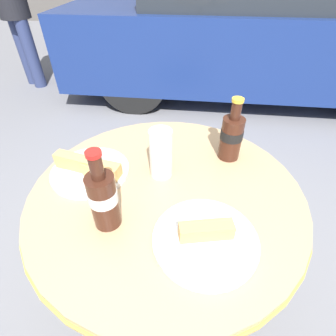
{
  "coord_description": "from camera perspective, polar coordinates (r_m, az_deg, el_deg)",
  "views": [
    {
      "loc": [
        0.07,
        -0.55,
        1.32
      ],
      "look_at": [
        0.0,
        0.04,
        0.82
      ],
      "focal_mm": 28.0,
      "sensor_mm": 36.0,
      "label": 1
    }
  ],
  "objects": [
    {
      "name": "ground_plane",
      "position": [
        1.43,
        -0.21,
        -27.51
      ],
      "size": [
        30.0,
        30.0,
        0.0
      ],
      "primitive_type": "plane",
      "color": "slate"
    },
    {
      "name": "bistro_table",
      "position": [
        0.91,
        -0.31,
        -13.04
      ],
      "size": [
        0.81,
        0.81,
        0.77
      ],
      "color": "gold",
      "rests_on": "ground_plane"
    },
    {
      "name": "cola_bottle_left",
      "position": [
        0.87,
        13.65,
        6.85
      ],
      "size": [
        0.07,
        0.07,
        0.21
      ],
      "color": "#3D1E14",
      "rests_on": "bistro_table"
    },
    {
      "name": "cola_bottle_right",
      "position": [
        0.65,
        -13.92,
        -6.33
      ],
      "size": [
        0.07,
        0.07,
        0.22
      ],
      "color": "#3D1E14",
      "rests_on": "bistro_table"
    },
    {
      "name": "drinking_glass",
      "position": [
        0.78,
        -1.55,
        2.72
      ],
      "size": [
        0.07,
        0.07,
        0.16
      ],
      "color": "black",
      "rests_on": "bistro_table"
    },
    {
      "name": "lunch_plate_near",
      "position": [
        0.66,
        8.13,
        -14.84
      ],
      "size": [
        0.26,
        0.26,
        0.05
      ],
      "color": "silver",
      "rests_on": "bistro_table"
    },
    {
      "name": "lunch_plate_far",
      "position": [
        0.85,
        -16.71,
        -0.21
      ],
      "size": [
        0.24,
        0.24,
        0.06
      ],
      "color": "silver",
      "rests_on": "bistro_table"
    },
    {
      "name": "parked_car",
      "position": [
        3.36,
        18.19,
        26.52
      ],
      "size": [
        4.01,
        1.68,
        1.34
      ],
      "color": "navy",
      "rests_on": "ground_plane"
    },
    {
      "name": "pedestrian",
      "position": [
        3.7,
        -30.83,
        28.28
      ],
      "size": [
        0.32,
        0.32,
        1.55
      ],
      "color": "navy",
      "rests_on": "ground_plane"
    }
  ]
}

